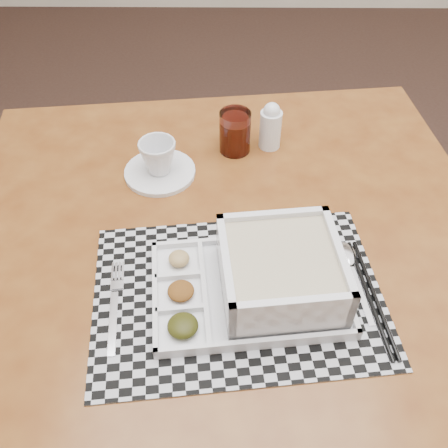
% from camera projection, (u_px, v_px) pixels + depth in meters
% --- Properties ---
extents(dining_table, '(1.12, 1.12, 0.76)m').
position_uv_depth(dining_table, '(231.00, 273.00, 0.97)').
color(dining_table, '#592910').
rests_on(dining_table, ground).
extents(placemat, '(0.52, 0.39, 0.00)m').
position_uv_depth(placemat, '(238.00, 294.00, 0.84)').
color(placemat, '#ADAEB5').
rests_on(placemat, dining_table).
extents(serving_tray, '(0.34, 0.26, 0.10)m').
position_uv_depth(serving_tray, '(271.00, 277.00, 0.81)').
color(serving_tray, silver).
rests_on(serving_tray, placemat).
extents(fork, '(0.04, 0.19, 0.00)m').
position_uv_depth(fork, '(116.00, 304.00, 0.82)').
color(fork, silver).
rests_on(fork, placemat).
extents(spoon, '(0.04, 0.18, 0.01)m').
position_uv_depth(spoon, '(349.00, 260.00, 0.89)').
color(spoon, silver).
rests_on(spoon, placemat).
extents(chopsticks, '(0.04, 0.24, 0.01)m').
position_uv_depth(chopsticks, '(372.00, 297.00, 0.83)').
color(chopsticks, black).
rests_on(chopsticks, placemat).
extents(saucer, '(0.15, 0.15, 0.01)m').
position_uv_depth(saucer, '(160.00, 172.00, 1.05)').
color(saucer, silver).
rests_on(saucer, dining_table).
extents(cup, '(0.09, 0.09, 0.07)m').
position_uv_depth(cup, '(158.00, 157.00, 1.02)').
color(cup, silver).
rests_on(cup, saucer).
extents(juice_glass, '(0.07, 0.07, 0.10)m').
position_uv_depth(juice_glass, '(235.00, 133.00, 1.08)').
color(juice_glass, white).
rests_on(juice_glass, dining_table).
extents(creamer_bottle, '(0.05, 0.05, 0.11)m').
position_uv_depth(creamer_bottle, '(271.00, 126.00, 1.09)').
color(creamer_bottle, silver).
rests_on(creamer_bottle, dining_table).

